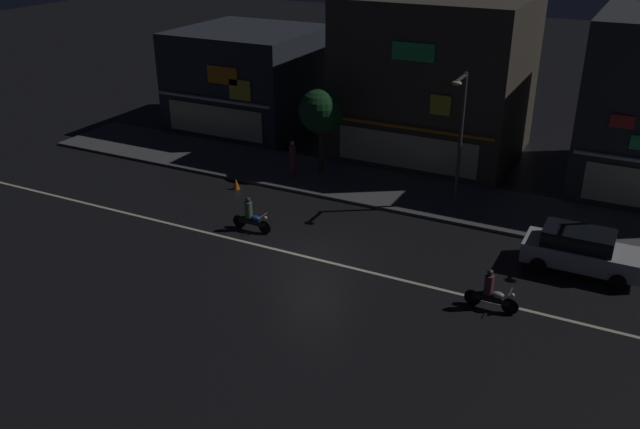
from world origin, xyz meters
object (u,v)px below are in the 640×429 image
Objects in this scene: streetlamp_west at (460,129)px; motorcycle_following at (491,293)px; parked_car_near_kerb at (581,250)px; pedestrian_on_sidewalk at (293,159)px; motorcycle_lead at (251,217)px; traffic_cone at (236,184)px.

motorcycle_following is at bearing -64.84° from streetlamp_west.
pedestrian_on_sidewalk is at bearing -13.82° from parked_car_near_kerb.
parked_car_near_kerb is 2.26× the size of motorcycle_lead.
motorcycle_following is at bearing -15.13° from motorcycle_lead.
traffic_cone is (-16.30, 0.93, -0.59)m from parked_car_near_kerb.
motorcycle_following is (12.20, -7.85, -0.37)m from pedestrian_on_sidewalk.
pedestrian_on_sidewalk is (-8.55, 0.08, -2.84)m from streetlamp_west.
pedestrian_on_sidewalk reaches higher than motorcycle_lead.
motorcycle_following is (-2.36, -4.27, -0.24)m from parked_car_near_kerb.
motorcycle_lead reaches higher than traffic_cone.
streetlamp_west is 11.19m from traffic_cone.
motorcycle_lead is (-7.12, -6.21, -3.21)m from streetlamp_west.
pedestrian_on_sidewalk is 14.51m from motorcycle_following.
parked_car_near_kerb is 16.34m from traffic_cone.
motorcycle_lead is (1.43, -6.29, -0.37)m from pedestrian_on_sidewalk.
traffic_cone is at bearing -17.80° from motorcycle_following.
motorcycle_following is 14.88m from traffic_cone.
traffic_cone is (-10.29, -2.58, -3.57)m from streetlamp_west.
traffic_cone is at bearing 124.27° from motorcycle_lead.
pedestrian_on_sidewalk is at bearing -30.13° from motorcycle_following.
parked_car_near_kerb is at bearing -30.22° from streetlamp_west.
motorcycle_lead is at bearing -48.86° from traffic_cone.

